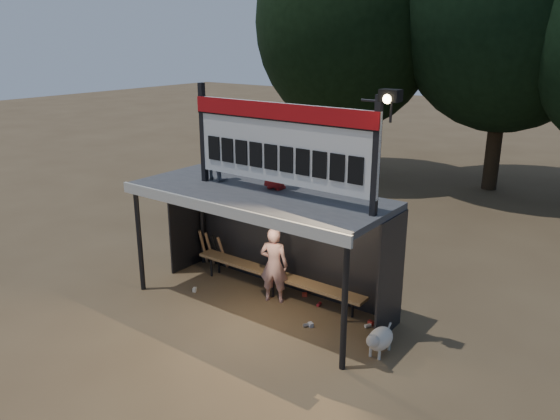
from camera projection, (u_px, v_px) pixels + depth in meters
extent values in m
plane|color=brown|center=(260.00, 305.00, 10.74)|extent=(80.00, 80.00, 0.00)
imported|color=white|center=(274.00, 265.00, 10.69)|extent=(0.66, 0.55, 1.55)
imported|color=slate|center=(216.00, 151.00, 10.73)|extent=(0.58, 0.45, 1.17)
imported|color=maroon|center=(275.00, 159.00, 10.06)|extent=(0.56, 0.37, 1.12)
cube|color=#3E3E40|center=(258.00, 195.00, 10.06)|extent=(5.00, 2.00, 0.12)
cube|color=silver|center=(221.00, 210.00, 9.29)|extent=(5.10, 0.06, 0.20)
cylinder|color=black|center=(139.00, 240.00, 11.08)|extent=(0.10, 0.10, 2.20)
cylinder|color=black|center=(345.00, 306.00, 8.36)|extent=(0.10, 0.10, 2.20)
cylinder|color=black|center=(202.00, 217.00, 12.46)|extent=(0.10, 0.10, 2.20)
cylinder|color=black|center=(395.00, 268.00, 9.73)|extent=(0.10, 0.10, 2.20)
cube|color=black|center=(290.00, 238.00, 11.17)|extent=(5.00, 0.04, 2.20)
cube|color=black|center=(186.00, 221.00, 12.21)|extent=(0.04, 1.00, 2.20)
cube|color=black|center=(391.00, 277.00, 9.37)|extent=(0.04, 1.00, 2.20)
cylinder|color=black|center=(290.00, 189.00, 10.85)|extent=(5.00, 0.06, 0.06)
cube|color=black|center=(203.00, 133.00, 10.52)|extent=(0.10, 0.10, 1.90)
cube|color=black|center=(376.00, 157.00, 8.41)|extent=(0.10, 0.10, 1.90)
cube|color=silver|center=(280.00, 144.00, 9.47)|extent=(3.80, 0.08, 1.40)
cube|color=#B40C10|center=(278.00, 111.00, 9.26)|extent=(3.80, 0.04, 0.28)
cube|color=black|center=(278.00, 120.00, 9.30)|extent=(3.80, 0.02, 0.03)
cube|color=black|center=(214.00, 148.00, 10.37)|extent=(0.27, 0.03, 0.45)
cube|color=black|center=(227.00, 150.00, 10.18)|extent=(0.27, 0.03, 0.45)
cube|color=black|center=(241.00, 152.00, 9.99)|extent=(0.27, 0.03, 0.45)
cube|color=black|center=(256.00, 155.00, 9.79)|extent=(0.27, 0.03, 0.45)
cube|color=black|center=(271.00, 157.00, 9.60)|extent=(0.27, 0.03, 0.45)
cube|color=black|center=(286.00, 159.00, 9.41)|extent=(0.27, 0.03, 0.45)
cube|color=black|center=(303.00, 162.00, 9.21)|extent=(0.27, 0.03, 0.45)
cube|color=black|center=(320.00, 165.00, 9.02)|extent=(0.27, 0.03, 0.45)
cube|color=black|center=(337.00, 168.00, 8.83)|extent=(0.27, 0.03, 0.45)
cube|color=black|center=(356.00, 170.00, 8.63)|extent=(0.27, 0.03, 0.45)
cylinder|color=black|center=(376.00, 101.00, 8.18)|extent=(0.50, 0.04, 0.04)
cylinder|color=black|center=(391.00, 112.00, 8.09)|extent=(0.04, 0.04, 0.30)
cube|color=black|center=(390.00, 96.00, 7.97)|extent=(0.30, 0.22, 0.18)
sphere|color=#FFD88C|center=(388.00, 99.00, 7.92)|extent=(0.14, 0.14, 0.14)
cube|color=olive|center=(276.00, 275.00, 11.03)|extent=(4.00, 0.35, 0.06)
cylinder|color=black|center=(211.00, 267.00, 11.97)|extent=(0.05, 0.05, 0.45)
cylinder|color=black|center=(219.00, 263.00, 12.15)|extent=(0.05, 0.05, 0.45)
cylinder|color=black|center=(273.00, 287.00, 11.00)|extent=(0.05, 0.05, 0.45)
cylinder|color=black|center=(280.00, 283.00, 11.19)|extent=(0.05, 0.05, 0.45)
cylinder|color=black|center=(346.00, 311.00, 10.04)|extent=(0.05, 0.05, 0.45)
cylinder|color=black|center=(353.00, 306.00, 10.22)|extent=(0.05, 0.05, 0.45)
cylinder|color=black|center=(344.00, 127.00, 20.10)|extent=(0.50, 0.50, 3.74)
ellipsoid|color=black|center=(348.00, 22.00, 18.99)|extent=(6.46, 6.46, 7.48)
cylinder|color=#312316|center=(496.00, 129.00, 18.33)|extent=(0.50, 0.50, 4.18)
ellipsoid|color=white|center=(380.00, 339.00, 9.03)|extent=(0.36, 0.58, 0.36)
sphere|color=beige|center=(373.00, 341.00, 8.79)|extent=(0.22, 0.22, 0.22)
cone|color=beige|center=(370.00, 345.00, 8.72)|extent=(0.10, 0.10, 0.10)
cone|color=beige|center=(370.00, 335.00, 8.77)|extent=(0.06, 0.06, 0.07)
cone|color=beige|center=(375.00, 337.00, 8.71)|extent=(0.06, 0.06, 0.07)
cylinder|color=beige|center=(370.00, 351.00, 8.99)|extent=(0.05, 0.05, 0.18)
cylinder|color=beige|center=(379.00, 355.00, 8.90)|extent=(0.05, 0.05, 0.18)
cylinder|color=beige|center=(380.00, 342.00, 9.27)|extent=(0.05, 0.05, 0.18)
cylinder|color=beige|center=(389.00, 345.00, 9.17)|extent=(0.05, 0.05, 0.18)
cylinder|color=beige|center=(389.00, 328.00, 9.24)|extent=(0.04, 0.16, 0.14)
cylinder|color=#936B44|center=(203.00, 247.00, 12.55)|extent=(0.06, 0.27, 0.84)
cylinder|color=olive|center=(210.00, 249.00, 12.44)|extent=(0.08, 0.30, 0.83)
cylinder|color=black|center=(216.00, 250.00, 12.33)|extent=(0.08, 0.33, 0.83)
cylinder|color=#976B46|center=(223.00, 252.00, 12.21)|extent=(0.07, 0.35, 0.82)
cube|color=red|center=(305.00, 295.00, 11.08)|extent=(0.12, 0.12, 0.08)
cylinder|color=#B1B1B6|center=(306.00, 325.00, 9.93)|extent=(0.11, 0.14, 0.07)
cube|color=beige|center=(195.00, 290.00, 11.30)|extent=(0.11, 0.12, 0.08)
cylinder|color=red|center=(319.00, 304.00, 10.70)|extent=(0.08, 0.13, 0.07)
cube|color=#B4B4B9|center=(311.00, 325.00, 9.92)|extent=(0.12, 0.11, 0.08)
cylinder|color=silver|center=(368.00, 326.00, 9.90)|extent=(0.12, 0.14, 0.07)
cube|color=#B2271E|center=(371.00, 323.00, 9.98)|extent=(0.11, 0.09, 0.08)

